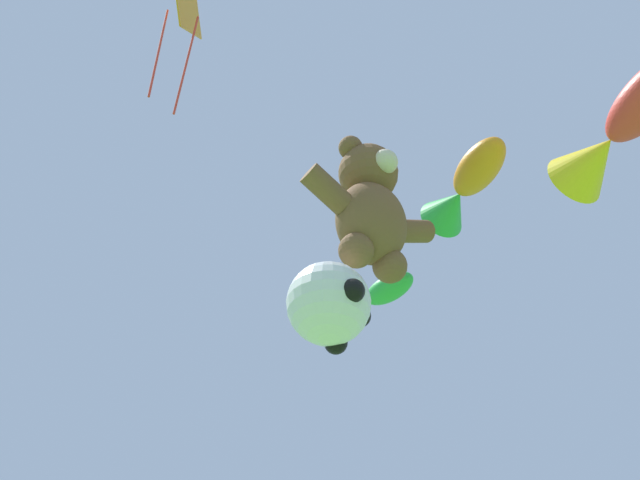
{
  "coord_description": "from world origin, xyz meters",
  "views": [
    {
      "loc": [
        -3.1,
        -0.05,
        1.48
      ],
      "look_at": [
        1.17,
        5.84,
        7.29
      ],
      "focal_mm": 40.0,
      "sensor_mm": 36.0,
      "label": 1
    }
  ],
  "objects_px": {
    "teddy_bear_kite": "(371,207)",
    "fish_kite_tangerine": "(464,188)",
    "fish_kite_emerald": "(373,298)",
    "diamond_kite": "(185,2)",
    "fish_kite_crimson": "(620,130)",
    "soccer_ball_kite": "(329,304)"
  },
  "relations": [
    {
      "from": "teddy_bear_kite",
      "to": "fish_kite_tangerine",
      "type": "bearing_deg",
      "value": -10.69
    },
    {
      "from": "fish_kite_tangerine",
      "to": "fish_kite_emerald",
      "type": "bearing_deg",
      "value": 94.88
    },
    {
      "from": "teddy_bear_kite",
      "to": "diamond_kite",
      "type": "xyz_separation_m",
      "value": [
        -3.28,
        -0.01,
        2.16
      ]
    },
    {
      "from": "teddy_bear_kite",
      "to": "fish_kite_crimson",
      "type": "height_order",
      "value": "teddy_bear_kite"
    },
    {
      "from": "teddy_bear_kite",
      "to": "fish_kite_emerald",
      "type": "relative_size",
      "value": 1.48
    },
    {
      "from": "fish_kite_crimson",
      "to": "diamond_kite",
      "type": "xyz_separation_m",
      "value": [
        -5.01,
        2.97,
        2.06
      ]
    },
    {
      "from": "fish_kite_tangerine",
      "to": "diamond_kite",
      "type": "relative_size",
      "value": 0.67
    },
    {
      "from": "fish_kite_tangerine",
      "to": "fish_kite_crimson",
      "type": "bearing_deg",
      "value": -90.25
    },
    {
      "from": "teddy_bear_kite",
      "to": "diamond_kite",
      "type": "relative_size",
      "value": 0.76
    },
    {
      "from": "soccer_ball_kite",
      "to": "diamond_kite",
      "type": "xyz_separation_m",
      "value": [
        -2.6,
        -0.12,
        4.04
      ]
    },
    {
      "from": "fish_kite_crimson",
      "to": "fish_kite_emerald",
      "type": "bearing_deg",
      "value": 92.07
    },
    {
      "from": "soccer_ball_kite",
      "to": "fish_kite_tangerine",
      "type": "distance_m",
      "value": 3.84
    },
    {
      "from": "soccer_ball_kite",
      "to": "fish_kite_crimson",
      "type": "height_order",
      "value": "fish_kite_crimson"
    },
    {
      "from": "fish_kite_crimson",
      "to": "diamond_kite",
      "type": "bearing_deg",
      "value": 149.37
    },
    {
      "from": "diamond_kite",
      "to": "fish_kite_tangerine",
      "type": "bearing_deg",
      "value": -3.63
    },
    {
      "from": "fish_kite_tangerine",
      "to": "soccer_ball_kite",
      "type": "bearing_deg",
      "value": 169.67
    },
    {
      "from": "teddy_bear_kite",
      "to": "soccer_ball_kite",
      "type": "height_order",
      "value": "teddy_bear_kite"
    },
    {
      "from": "teddy_bear_kite",
      "to": "soccer_ball_kite",
      "type": "bearing_deg",
      "value": 170.6
    },
    {
      "from": "fish_kite_crimson",
      "to": "diamond_kite",
      "type": "distance_m",
      "value": 6.18
    },
    {
      "from": "diamond_kite",
      "to": "teddy_bear_kite",
      "type": "bearing_deg",
      "value": 0.18
    },
    {
      "from": "fish_kite_tangerine",
      "to": "fish_kite_crimson",
      "type": "relative_size",
      "value": 0.85
    },
    {
      "from": "soccer_ball_kite",
      "to": "fish_kite_crimson",
      "type": "xyz_separation_m",
      "value": [
        2.41,
        -3.09,
        1.97
      ]
    }
  ]
}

